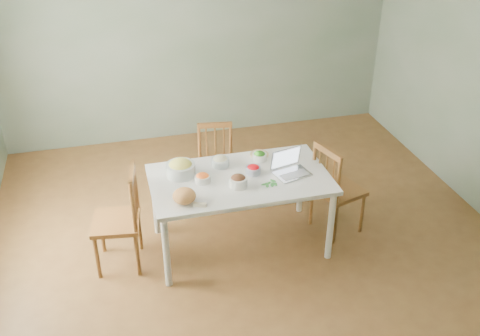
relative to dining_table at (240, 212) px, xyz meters
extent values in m
cube|color=#56361B|center=(0.10, 0.00, -0.38)|extent=(5.00, 5.00, 0.00)
cube|color=gray|center=(0.10, 2.50, 0.97)|extent=(5.00, 0.00, 2.70)
cube|color=gray|center=(0.10, -2.50, 0.97)|extent=(5.00, 0.00, 2.70)
ellipsoid|color=#A46D39|center=(-0.56, -0.27, 0.45)|extent=(0.22, 0.22, 0.13)
cube|color=beige|center=(-0.44, -0.37, 0.40)|extent=(0.11, 0.07, 0.03)
cylinder|color=beige|center=(0.29, 0.36, 0.39)|extent=(0.23, 0.23, 0.02)
camera|label=1|loc=(-1.07, -4.12, 2.98)|focal=40.98mm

